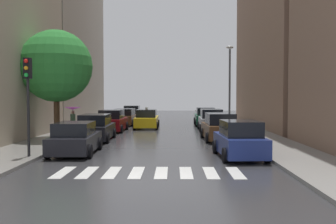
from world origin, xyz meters
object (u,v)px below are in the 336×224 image
Objects in this scene: parked_car_left_second at (96,128)px; parked_car_left_fifth at (132,114)px; pedestrian_foreground at (73,113)px; parked_car_right_second at (220,128)px; parked_car_right_fourth at (205,117)px; lamp_post_right at (230,80)px; parked_car_left_nearest at (75,139)px; taxi_midroad at (147,119)px; traffic_light_left_corner at (28,85)px; parked_car_right_third at (211,121)px; street_tree_left at (56,66)px; parked_car_left_fourth at (125,117)px; parked_car_left_third at (112,121)px; parked_car_right_nearest at (240,140)px.

parked_car_left_fifth is (0.22, 19.21, 0.01)m from parked_car_left_second.
pedestrian_foreground is (-2.53, -15.85, 0.78)m from parked_car_left_fifth.
parked_car_right_second reaches higher than parked_car_right_fourth.
parked_car_right_second reaches higher than parked_car_left_fifth.
pedestrian_foreground is (-10.21, -9.15, 0.78)m from parked_car_right_fourth.
parked_car_left_fifth is at bearing -1.66° from parked_car_left_second.
lamp_post_right is at bearing -141.29° from parked_car_left_fifth.
taxi_midroad reaches higher than parked_car_left_nearest.
parked_car_right_fourth is at bearing -166.14° from pedestrian_foreground.
traffic_light_left_corner is (-4.05, -16.36, 2.52)m from taxi_midroad.
street_tree_left is at bearing 124.77° from parked_car_right_third.
pedestrian_foreground is at bearing 132.88° from parked_car_right_fourth.
parked_car_left_fourth is at bearing -2.18° from parked_car_left_second.
pedestrian_foreground is at bearing 109.48° from parked_car_right_third.
parked_car_left_third is 0.65× the size of street_tree_left.
parked_car_right_third is 0.92× the size of parked_car_right_fourth.
parked_car_right_third is 1.03× the size of traffic_light_left_corner.
pedestrian_foreground reaches higher than parked_car_left_fourth.
parked_car_left_fourth is (0.19, 6.41, -0.05)m from parked_car_left_third.
taxi_midroad is at bearing -142.82° from parked_car_left_fourth.
parked_car_right_second is (7.55, -19.09, 0.01)m from parked_car_left_fifth.
parked_car_right_second is 10.62m from pedestrian_foreground.
lamp_post_right reaches higher than taxi_midroad.
parked_car_left_nearest is 24.74m from parked_car_left_fifth.
traffic_light_left_corner is (-1.48, -7.22, 2.51)m from parked_car_left_second.
parked_car_right_second is at bearing 179.44° from parked_car_right_third.
parked_car_left_third is at bearing 68.59° from street_tree_left.
lamp_post_right reaches higher than parked_car_left_second.
parked_car_right_third reaches higher than parked_car_left_fifth.
parked_car_right_nearest is (7.87, -6.54, 0.01)m from parked_car_left_second.
pedestrian_foreground is at bearing 70.12° from parked_car_right_second.
parked_car_left_second is 4.15m from pedestrian_foreground.
pedestrian_foreground reaches higher than parked_car_right_third.
parked_car_left_fifth is 0.97× the size of traffic_light_left_corner.
parked_car_left_fifth is 26.86m from parked_car_right_nearest.
parked_car_left_fourth reaches higher than parked_car_left_nearest.
traffic_light_left_corner is (-1.54, -13.34, 2.49)m from parked_car_left_third.
parked_car_right_second is at bearing -126.57° from parked_car_left_third.
parked_car_left_second is 0.68× the size of street_tree_left.
parked_car_right_fourth is at bearing -87.26° from parked_car_left_fourth.
parked_car_right_fourth is at bearing -49.47° from parked_car_left_third.
parked_car_right_nearest reaches higher than parked_car_left_nearest.
street_tree_left is (-2.53, 5.39, 3.90)m from parked_car_left_nearest.
parked_car_left_third is 6.41m from parked_car_left_fourth.
parked_car_left_second is at bearing 148.73° from parked_car_right_fourth.
parked_car_left_fifth is 16.07m from pedestrian_foreground.
parked_car_right_fourth is 16.75m from street_tree_left.
pedestrian_foreground reaches higher than parked_car_right_second.
parked_car_right_third reaches higher than parked_car_right_nearest.
parked_car_left_nearest is at bearing 148.45° from parked_car_right_third.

